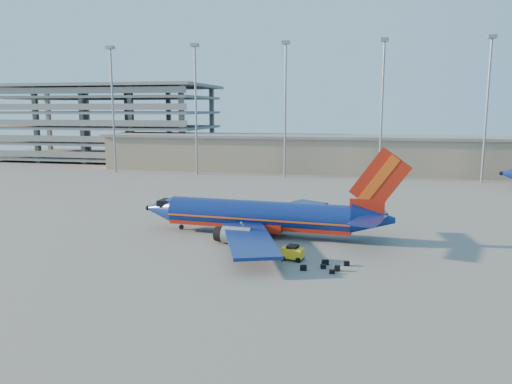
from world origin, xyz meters
TOP-DOWN VIEW (x-y plane):
  - ground at (0.00, 0.00)m, footprint 220.00×220.00m
  - terminal_building at (10.00, 58.00)m, footprint 122.00×16.00m
  - parking_garage at (-62.00, 74.05)m, footprint 62.00×32.00m
  - light_mast_row at (5.00, 46.00)m, footprint 101.60×1.60m
  - aircraft_main at (0.61, -5.01)m, footprint 31.41×30.14m
  - baggage_tug at (5.14, -13.90)m, footprint 2.32×1.69m
  - luggage_pile at (8.73, -15.80)m, footprint 4.43×3.03m

SIDE VIEW (x-z plane):
  - ground at x=0.00m, z-range 0.00..0.00m
  - luggage_pile at x=8.73m, z-range -0.03..0.49m
  - baggage_tug at x=5.14m, z-range 0.03..1.54m
  - aircraft_main at x=0.61m, z-range -3.05..7.59m
  - terminal_building at x=10.00m, z-range 0.07..8.57m
  - parking_garage at x=-62.00m, z-range 1.03..22.43m
  - light_mast_row at x=5.00m, z-range 3.23..31.88m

